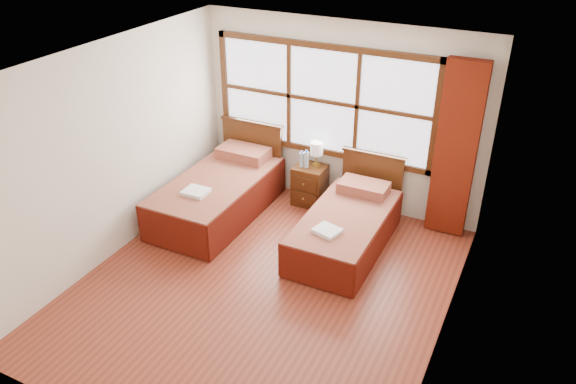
% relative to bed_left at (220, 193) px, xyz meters
% --- Properties ---
extents(floor, '(4.50, 4.50, 0.00)m').
position_rel_bed_left_xyz_m(floor, '(1.33, -1.20, -0.32)').
color(floor, brown).
rests_on(floor, ground).
extents(ceiling, '(4.50, 4.50, 0.00)m').
position_rel_bed_left_xyz_m(ceiling, '(1.33, -1.20, 2.28)').
color(ceiling, white).
rests_on(ceiling, wall_back).
extents(wall_back, '(4.00, 0.00, 4.00)m').
position_rel_bed_left_xyz_m(wall_back, '(1.33, 1.05, 0.98)').
color(wall_back, silver).
rests_on(wall_back, floor).
extents(wall_left, '(0.00, 4.50, 4.50)m').
position_rel_bed_left_xyz_m(wall_left, '(-0.67, -1.20, 0.98)').
color(wall_left, silver).
rests_on(wall_left, floor).
extents(wall_right, '(0.00, 4.50, 4.50)m').
position_rel_bed_left_xyz_m(wall_right, '(3.33, -1.20, 0.98)').
color(wall_right, silver).
rests_on(wall_right, floor).
extents(window, '(3.16, 0.06, 1.56)m').
position_rel_bed_left_xyz_m(window, '(1.08, 1.02, 1.18)').
color(window, white).
rests_on(window, wall_back).
extents(curtain, '(0.50, 0.16, 2.30)m').
position_rel_bed_left_xyz_m(curtain, '(2.93, 0.91, 0.85)').
color(curtain, maroon).
rests_on(curtain, wall_back).
extents(bed_left, '(1.07, 2.09, 1.04)m').
position_rel_bed_left_xyz_m(bed_left, '(0.00, 0.00, 0.00)').
color(bed_left, '#3E200D').
rests_on(bed_left, floor).
extents(bed_right, '(0.95, 1.97, 0.91)m').
position_rel_bed_left_xyz_m(bed_right, '(1.88, 0.00, -0.04)').
color(bed_right, '#3E200D').
rests_on(bed_right, floor).
extents(nightstand, '(0.44, 0.43, 0.58)m').
position_rel_bed_left_xyz_m(nightstand, '(1.01, 0.80, -0.03)').
color(nightstand, '#47250F').
rests_on(nightstand, floor).
extents(towels_left, '(0.32, 0.28, 0.05)m').
position_rel_bed_left_xyz_m(towels_left, '(-0.02, -0.51, 0.26)').
color(towels_left, white).
rests_on(towels_left, bed_left).
extents(towels_right, '(0.35, 0.32, 0.05)m').
position_rel_bed_left_xyz_m(towels_right, '(1.82, -0.52, 0.19)').
color(towels_right, white).
rests_on(towels_right, bed_right).
extents(lamp, '(0.18, 0.18, 0.35)m').
position_rel_bed_left_xyz_m(lamp, '(1.07, 0.89, 0.51)').
color(lamp, gold).
rests_on(lamp, nightstand).
extents(bottle_near, '(0.06, 0.06, 0.24)m').
position_rel_bed_left_xyz_m(bottle_near, '(0.90, 0.76, 0.37)').
color(bottle_near, '#A2BCD1').
rests_on(bottle_near, nightstand).
extents(bottle_far, '(0.07, 0.07, 0.26)m').
position_rel_bed_left_xyz_m(bottle_far, '(0.96, 0.77, 0.38)').
color(bottle_far, '#A2BCD1').
rests_on(bottle_far, nightstand).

